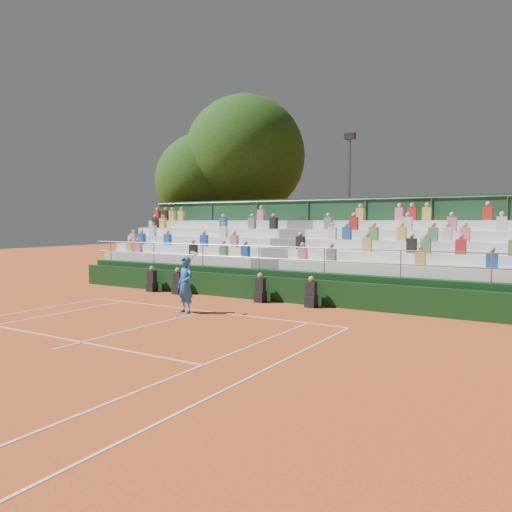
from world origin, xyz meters
The scene contains 8 objects.
ground centered at (0.00, 0.00, 0.00)m, with size 90.00×90.00×0.00m, color #C75121.
courtside_wall centered at (0.00, 3.20, 0.50)m, with size 20.00×0.15×1.00m, color black.
line_officials centered at (-1.32, 2.75, 0.48)m, with size 8.53×0.40×1.19m.
grandstand centered at (0.01, 6.44, 1.07)m, with size 20.00×5.20×4.40m.
tennis_player centered at (-0.40, -0.63, 1.01)m, with size 0.94×0.64×2.22m.
tree_west centered at (-9.57, 12.32, 5.92)m, with size 6.27×6.27×9.07m.
tree_east centered at (-6.97, 13.45, 7.50)m, with size 7.87×7.87×11.45m.
floodlight_mast centered at (0.72, 12.25, 4.74)m, with size 0.60×0.25×8.14m.
Camera 1 is at (10.95, -14.31, 3.26)m, focal length 35.00 mm.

